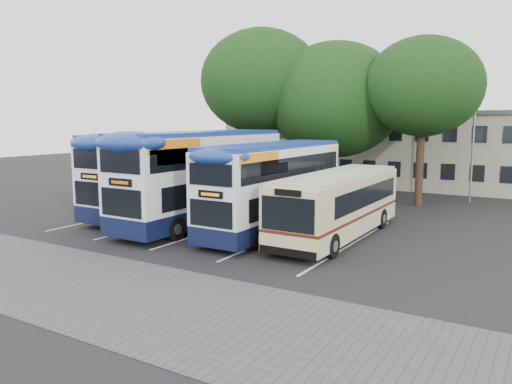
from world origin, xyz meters
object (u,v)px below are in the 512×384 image
object	(u,v)px
tree_mid	(335,100)
bus_single	(339,201)
tree_left	(262,82)
bus_dd_mid	(204,173)
lamp_post	(474,126)
tree_right	(423,87)
bus_dd_left	(168,169)
bus_dd_right	(274,183)

from	to	relation	value
tree_mid	bus_single	bearing A→B (deg)	-66.60
bus_single	tree_left	bearing A→B (deg)	134.54
tree_left	bus_dd_mid	distance (m)	13.09
tree_left	tree_mid	distance (m)	5.67
lamp_post	tree_right	distance (m)	4.70
bus_dd_left	bus_dd_mid	bearing A→B (deg)	-19.07
bus_single	bus_dd_left	bearing A→B (deg)	177.02
tree_left	bus_single	bearing A→B (deg)	-45.46
bus_dd_left	bus_single	bearing A→B (deg)	-2.98
bus_dd_left	tree_mid	bearing A→B (deg)	63.53
lamp_post	tree_right	world-z (taller)	tree_right
bus_dd_mid	bus_dd_right	xyz separation A→B (m)	(4.17, 0.21, -0.30)
tree_left	bus_dd_right	world-z (taller)	tree_left
lamp_post	bus_dd_right	world-z (taller)	lamp_post
tree_left	bus_dd_left	bearing A→B (deg)	-92.45
tree_mid	bus_dd_right	distance (m)	13.51
tree_right	bus_dd_left	world-z (taller)	tree_right
tree_right	bus_dd_left	bearing A→B (deg)	-138.82
tree_right	bus_single	xyz separation A→B (m)	(-1.08, -11.13, -5.85)
bus_dd_right	bus_dd_mid	bearing A→B (deg)	-177.09
tree_left	tree_right	bearing A→B (deg)	1.98
tree_left	bus_dd_right	bearing A→B (deg)	-56.76
lamp_post	tree_right	xyz separation A→B (m)	(-2.72, -2.90, 2.50)
tree_left	bus_dd_right	distance (m)	14.62
bus_dd_right	bus_single	distance (m)	3.33
lamp_post	bus_dd_right	bearing A→B (deg)	-115.85
bus_dd_left	bus_dd_right	distance (m)	7.84
bus_dd_mid	bus_single	world-z (taller)	bus_dd_mid
tree_right	bus_dd_right	xyz separation A→B (m)	(-4.30, -11.59, -5.17)
bus_dd_mid	tree_right	bearing A→B (deg)	54.31
bus_single	bus_dd_right	bearing A→B (deg)	-171.91
tree_right	bus_dd_left	size ratio (longest dim) A/B	0.94
tree_mid	bus_dd_left	distance (m)	13.59
tree_mid	bus_single	world-z (taller)	tree_mid
tree_right	bus_single	size ratio (longest dim) A/B	1.05
tree_mid	bus_dd_left	bearing A→B (deg)	-116.47
lamp_post	bus_single	distance (m)	14.92
lamp_post	bus_dd_right	distance (m)	16.32
tree_right	bus_dd_mid	world-z (taller)	tree_right
tree_left	tree_mid	bearing A→B (deg)	14.63
tree_left	bus_dd_left	size ratio (longest dim) A/B	1.07
tree_right	bus_dd_left	distance (m)	16.79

